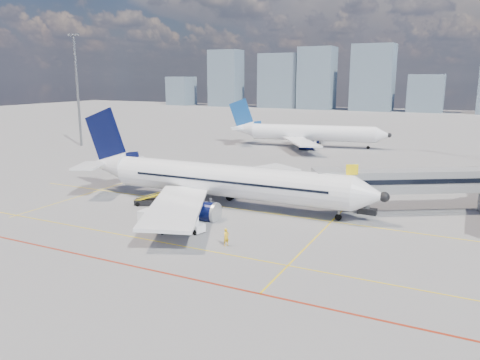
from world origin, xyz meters
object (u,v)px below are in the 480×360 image
object	(u,v)px
baggage_tug	(193,225)
belt_loader	(152,201)
cargo_dolly	(155,220)
main_aircraft	(215,180)
ramp_worker	(226,237)
second_aircraft	(305,133)

from	to	relation	value
baggage_tug	belt_loader	world-z (taller)	belt_loader
cargo_dolly	belt_loader	bearing A→B (deg)	131.82
main_aircraft	baggage_tug	bearing A→B (deg)	-74.30
ramp_worker	second_aircraft	bearing A→B (deg)	34.10
second_aircraft	cargo_dolly	xyz separation A→B (m)	(5.18, -65.28, -2.08)
second_aircraft	baggage_tug	distance (m)	64.58
second_aircraft	ramp_worker	xyz separation A→B (m)	(14.06, -66.04, -2.35)
second_aircraft	main_aircraft	bearing A→B (deg)	-94.12
ramp_worker	cargo_dolly	bearing A→B (deg)	107.16
baggage_tug	cargo_dolly	size ratio (longest dim) A/B	0.67
baggage_tug	belt_loader	distance (m)	12.15
main_aircraft	cargo_dolly	distance (m)	11.96
second_aircraft	ramp_worker	distance (m)	67.57
main_aircraft	ramp_worker	distance (m)	15.16
second_aircraft	baggage_tug	bearing A→B (deg)	-92.37
main_aircraft	ramp_worker	size ratio (longest dim) A/B	23.96
main_aircraft	ramp_worker	world-z (taller)	main_aircraft
cargo_dolly	ramp_worker	world-z (taller)	cargo_dolly
belt_loader	main_aircraft	bearing A→B (deg)	6.13
baggage_tug	ramp_worker	xyz separation A→B (m)	(5.08, -2.14, 0.10)
baggage_tug	cargo_dolly	distance (m)	4.06
belt_loader	ramp_worker	world-z (taller)	belt_loader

